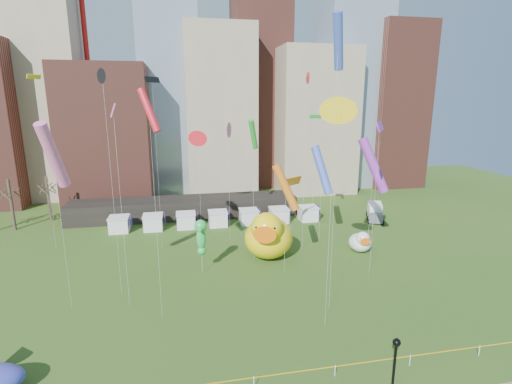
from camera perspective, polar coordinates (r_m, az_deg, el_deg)
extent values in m
cube|color=gray|center=(88.39, -28.76, 12.83)|extent=(14.00, 12.00, 42.00)
cube|color=brown|center=(80.01, -21.11, 7.91)|extent=(16.00, 14.00, 26.00)
cube|color=#8C9EB2|center=(86.92, -12.82, 18.43)|extent=(12.00, 12.00, 55.00)
cube|color=gray|center=(82.99, -5.44, 11.68)|extent=(14.00, 14.00, 34.00)
cube|color=brown|center=(91.54, 0.65, 22.59)|extent=(12.00, 12.00, 68.00)
cube|color=gray|center=(85.47, 8.41, 10.31)|extent=(16.00, 14.00, 30.00)
cube|color=#8C9EB2|center=(92.89, 13.83, 15.88)|extent=(14.00, 12.00, 48.00)
cube|color=brown|center=(95.62, 19.70, 11.81)|extent=(12.00, 12.00, 36.00)
cylinder|color=red|center=(90.24, -24.39, 24.19)|extent=(1.00, 1.00, 76.00)
cylinder|color=red|center=(94.87, 11.38, 24.48)|extent=(1.00, 1.00, 76.00)
cube|color=black|center=(67.00, -10.43, -2.28)|extent=(38.00, 6.00, 3.20)
cube|color=white|center=(62.16, -19.60, -4.59)|extent=(2.80, 2.80, 2.20)
cube|color=red|center=(61.76, -17.98, -4.09)|extent=(0.08, 1.40, 1.60)
cube|color=white|center=(61.58, -14.99, -4.42)|extent=(2.80, 2.80, 2.20)
cube|color=red|center=(61.31, -13.33, -3.91)|extent=(0.08, 1.40, 1.60)
cube|color=white|center=(61.39, -10.32, -4.23)|extent=(2.80, 2.80, 2.20)
cube|color=red|center=(61.28, -8.65, -3.70)|extent=(0.08, 1.40, 1.60)
cube|color=white|center=(61.62, -5.66, -4.00)|extent=(2.80, 2.80, 2.20)
cube|color=red|center=(61.65, -4.00, -3.47)|extent=(0.08, 1.40, 1.60)
cube|color=white|center=(62.24, -1.06, -3.76)|extent=(2.80, 2.80, 2.20)
cube|color=red|center=(62.42, 0.56, -3.22)|extent=(0.08, 1.40, 1.60)
cube|color=white|center=(63.26, 3.41, -3.49)|extent=(2.80, 2.80, 2.20)
cube|color=red|center=(63.57, 4.99, -2.96)|extent=(0.08, 1.40, 1.60)
cube|color=white|center=(64.64, 7.71, -3.22)|extent=(2.80, 2.80, 2.20)
cube|color=red|center=(65.09, 9.23, -2.70)|extent=(0.08, 1.40, 1.60)
cylinder|color=#382B21|center=(69.41, -32.47, -1.61)|extent=(0.44, 0.44, 8.00)
cylinder|color=#382B21|center=(71.78, -28.36, -0.88)|extent=(0.44, 0.44, 7.50)
cylinder|color=white|center=(29.88, -0.32, -26.32)|extent=(0.06, 0.06, 0.90)
cylinder|color=white|center=(31.30, 11.63, -24.50)|extent=(0.06, 0.06, 0.90)
cylinder|color=white|center=(33.74, 21.84, -22.13)|extent=(0.06, 0.06, 0.90)
cylinder|color=white|center=(37.01, 30.17, -19.64)|extent=(0.06, 0.06, 0.90)
cube|color=#FFAC0D|center=(29.65, -0.32, -25.80)|extent=(50.00, 0.02, 0.07)
ellipsoid|color=yellow|center=(49.19, 1.87, -6.77)|extent=(8.14, 8.80, 5.07)
ellipsoid|color=yellow|center=(51.86, 2.19, -5.84)|extent=(2.01, 1.78, 2.05)
sphere|color=yellow|center=(46.38, 1.59, -5.37)|extent=(4.84, 4.84, 3.81)
cone|color=orange|center=(44.91, 1.36, -6.19)|extent=(2.54, 2.30, 2.10)
sphere|color=white|center=(45.36, 0.13, -5.13)|extent=(0.69, 0.69, 0.69)
sphere|color=white|center=(45.14, 2.78, -5.24)|extent=(0.69, 0.69, 0.69)
sphere|color=black|center=(45.05, 0.08, -5.26)|extent=(0.34, 0.34, 0.34)
sphere|color=black|center=(44.83, 2.74, -5.37)|extent=(0.34, 0.34, 0.34)
ellipsoid|color=white|center=(53.12, 15.14, -7.23)|extent=(3.36, 3.78, 2.38)
ellipsoid|color=white|center=(54.32, 14.73, -6.81)|extent=(0.87, 0.73, 0.96)
sphere|color=white|center=(51.85, 15.55, -6.65)|extent=(2.04, 2.04, 1.79)
cone|color=orange|center=(51.19, 15.80, -7.00)|extent=(1.10, 0.95, 0.98)
sphere|color=white|center=(51.18, 15.20, -6.61)|extent=(0.32, 0.32, 0.32)
sphere|color=white|center=(51.48, 16.25, -6.56)|extent=(0.32, 0.32, 0.32)
sphere|color=black|center=(51.05, 15.25, -6.67)|extent=(0.16, 0.16, 0.16)
sphere|color=black|center=(51.35, 16.31, -6.62)|extent=(0.16, 0.16, 0.16)
cylinder|color=silver|center=(45.29, -8.03, -9.28)|extent=(0.03, 0.03, 4.27)
ellipsoid|color=green|center=(44.51, -8.12, -6.75)|extent=(1.24, 1.08, 2.77)
sphere|color=green|center=(43.88, -8.18, -4.99)|extent=(1.65, 1.65, 1.42)
cone|color=green|center=(43.30, -8.13, -5.35)|extent=(0.65, 0.96, 0.50)
sphere|color=green|center=(45.13, -8.06, -8.62)|extent=(0.99, 0.99, 0.99)
cylinder|color=silver|center=(49.88, 1.54, -7.84)|extent=(0.03, 0.03, 2.84)
ellipsoid|color=#573DB8|center=(49.38, 1.55, -6.31)|extent=(0.84, 0.69, 2.14)
sphere|color=#573DB8|center=(48.86, 1.59, -5.10)|extent=(1.10, 1.10, 1.09)
cone|color=#573DB8|center=(48.43, 1.72, -5.35)|extent=(0.39, 0.68, 0.38)
sphere|color=#573DB8|center=(49.85, 1.52, -7.62)|extent=(0.76, 0.76, 0.76)
cylinder|color=black|center=(28.99, 19.70, -24.12)|extent=(0.17, 0.17, 4.46)
sphere|color=black|center=(27.64, 20.12, -20.21)|extent=(0.52, 0.52, 0.52)
cone|color=black|center=(27.49, 20.17, -19.72)|extent=(0.19, 0.19, 0.23)
cube|color=white|center=(67.96, 17.18, -2.60)|extent=(3.86, 5.07, 2.29)
cube|color=#595960|center=(65.28, 17.33, -3.69)|extent=(2.59, 2.36, 1.46)
cylinder|color=black|center=(66.58, 16.23, -3.77)|extent=(0.54, 0.85, 0.82)
cylinder|color=black|center=(66.77, 18.19, -3.86)|extent=(0.54, 0.85, 0.82)
cylinder|color=black|center=(69.55, 16.10, -3.02)|extent=(0.54, 0.85, 0.82)
cylinder|color=black|center=(69.74, 17.97, -3.11)|extent=(0.54, 0.85, 0.82)
cylinder|color=silver|center=(56.09, -8.32, 0.57)|extent=(0.02, 0.02, 14.30)
cone|color=red|center=(54.94, -8.58, 7.86)|extent=(1.85, 1.61, 2.18)
cylinder|color=silver|center=(53.39, -4.00, 0.75)|extent=(0.02, 0.02, 15.62)
cone|color=pink|center=(52.23, -4.14, 9.14)|extent=(0.90, 2.04, 2.07)
cylinder|color=silver|center=(50.81, -14.39, 3.34)|extent=(0.02, 0.02, 21.95)
cube|color=black|center=(50.13, -15.15, 15.78)|extent=(1.81, 1.82, 0.69)
cylinder|color=silver|center=(57.53, 8.49, 2.38)|extent=(0.02, 0.02, 17.24)
cube|color=green|center=(56.52, 8.79, 10.99)|extent=(1.70, 0.47, 0.53)
cylinder|color=silver|center=(56.18, -28.72, 3.22)|extent=(0.02, 0.02, 22.30)
cube|color=yellow|center=(55.60, -30.05, 14.58)|extent=(1.32, 1.61, 0.57)
cylinder|color=silver|center=(31.99, 11.05, -0.65)|extent=(0.02, 0.02, 23.79)
cylinder|color=blue|center=(31.33, 12.09, 20.95)|extent=(1.86, 2.44, 4.13)
cylinder|color=silver|center=(44.21, 4.31, -5.72)|extent=(0.02, 0.02, 10.09)
cylinder|color=orange|center=(42.81, 4.43, 0.67)|extent=(3.27, 1.91, 5.35)
cylinder|color=silver|center=(43.66, 17.10, -1.87)|extent=(0.02, 0.02, 16.90)
cube|color=purple|center=(42.29, 17.90, 9.24)|extent=(2.26, 2.93, 1.00)
cylinder|color=silver|center=(48.89, 7.18, 3.37)|extent=(0.02, 0.02, 22.11)
cone|color=red|center=(48.21, 7.58, 16.42)|extent=(0.35, 1.44, 1.43)
cylinder|color=silver|center=(37.33, -19.25, -3.14)|extent=(0.02, 0.02, 18.74)
cube|color=pink|center=(35.91, -20.43, 11.35)|extent=(1.06, 3.79, 1.15)
cylinder|color=silver|center=(40.17, -20.48, 0.09)|extent=(0.02, 0.02, 21.70)
cone|color=black|center=(39.26, -21.83, 15.68)|extent=(0.86, 1.26, 1.37)
cylinder|color=silver|center=(46.72, -0.39, -1.07)|extent=(0.02, 0.02, 15.62)
cylinder|color=green|center=(45.38, -0.41, 8.51)|extent=(1.60, 2.15, 3.62)
cylinder|color=silver|center=(35.84, 11.40, -3.36)|extent=(0.02, 0.02, 18.69)
cone|color=yellow|center=(34.36, 12.14, 11.72)|extent=(1.85, 1.84, 2.32)
cylinder|color=silver|center=(53.91, 9.50, -2.18)|extent=(0.02, 0.02, 10.34)
cylinder|color=blue|center=(52.76, 9.72, 3.24)|extent=(2.78, 3.92, 6.54)
cylinder|color=silver|center=(53.77, 5.11, -2.99)|extent=(0.02, 0.02, 8.70)
cube|color=orange|center=(52.70, 5.21, 1.55)|extent=(3.59, 2.63, 1.20)
cylinder|color=silver|center=(52.30, 16.56, -2.40)|extent=(0.02, 0.02, 11.48)
cylinder|color=purple|center=(51.08, 16.99, 3.80)|extent=(4.27, 3.18, 7.20)
cylinder|color=silver|center=(34.57, -14.59, -4.12)|extent=(0.02, 0.02, 18.74)
cylinder|color=red|center=(33.04, -15.57, 11.57)|extent=(2.02, 1.84, 3.61)
cylinder|color=silver|center=(39.84, -26.69, -5.78)|extent=(0.02, 0.02, 14.82)
cylinder|color=pink|center=(38.22, -27.86, 4.79)|extent=(1.88, 3.77, 6.17)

